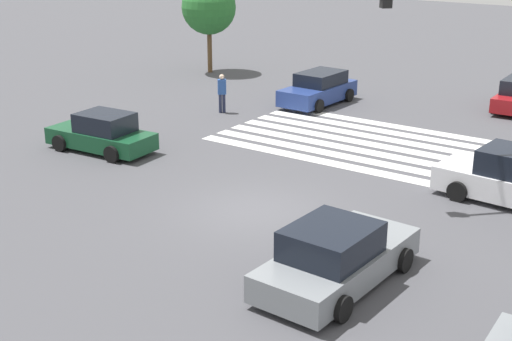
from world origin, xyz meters
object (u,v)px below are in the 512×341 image
(car_0, at_px, (102,134))
(pedestrian, at_px, (222,91))
(tree_corner_c, at_px, (209,7))
(car_6, at_px, (336,257))
(car_3, at_px, (319,89))

(car_0, bearing_deg, pedestrian, -95.42)
(car_0, height_order, pedestrian, pedestrian)
(car_0, xyz_separation_m, pedestrian, (-0.20, -6.97, 0.31))
(pedestrian, distance_m, tree_corner_c, 9.45)
(car_6, bearing_deg, car_0, 73.86)
(car_0, height_order, car_3, car_3)
(car_6, distance_m, pedestrian, 16.20)
(car_3, xyz_separation_m, tree_corner_c, (8.73, -2.92, 2.89))
(car_3, height_order, pedestrian, pedestrian)
(car_0, distance_m, tree_corner_c, 15.22)
(pedestrian, bearing_deg, tree_corner_c, 179.36)
(car_3, xyz_separation_m, pedestrian, (2.68, 3.85, 0.26))
(car_0, distance_m, car_6, 12.70)
(car_6, xyz_separation_m, tree_corner_c, (17.88, -17.84, 2.91))
(car_3, height_order, car_6, car_6)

